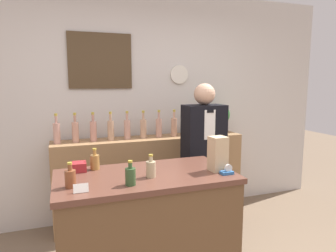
{
  "coord_description": "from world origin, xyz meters",
  "views": [
    {
      "loc": [
        -0.82,
        -1.51,
        1.64
      ],
      "look_at": [
        0.12,
        1.15,
        1.22
      ],
      "focal_mm": 32.0,
      "sensor_mm": 36.0,
      "label": 1
    }
  ],
  "objects_px": {
    "potted_plant": "(219,117)",
    "paper_bag": "(218,154)",
    "shopkeeper": "(203,163)",
    "tape_dispenser": "(227,171)"
  },
  "relations": [
    {
      "from": "shopkeeper",
      "to": "paper_bag",
      "type": "relative_size",
      "value": 6.19
    },
    {
      "from": "shopkeeper",
      "to": "paper_bag",
      "type": "distance_m",
      "value": 0.83
    },
    {
      "from": "potted_plant",
      "to": "paper_bag",
      "type": "relative_size",
      "value": 1.41
    },
    {
      "from": "potted_plant",
      "to": "paper_bag",
      "type": "bearing_deg",
      "value": -119.34
    },
    {
      "from": "shopkeeper",
      "to": "tape_dispenser",
      "type": "distance_m",
      "value": 0.89
    },
    {
      "from": "potted_plant",
      "to": "paper_bag",
      "type": "height_order",
      "value": "potted_plant"
    },
    {
      "from": "shopkeeper",
      "to": "tape_dispenser",
      "type": "height_order",
      "value": "shopkeeper"
    },
    {
      "from": "shopkeeper",
      "to": "paper_bag",
      "type": "xyz_separation_m",
      "value": [
        -0.25,
        -0.74,
        0.29
      ]
    },
    {
      "from": "shopkeeper",
      "to": "tape_dispenser",
      "type": "relative_size",
      "value": 18.01
    },
    {
      "from": "shopkeeper",
      "to": "tape_dispenser",
      "type": "bearing_deg",
      "value": -104.87
    }
  ]
}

